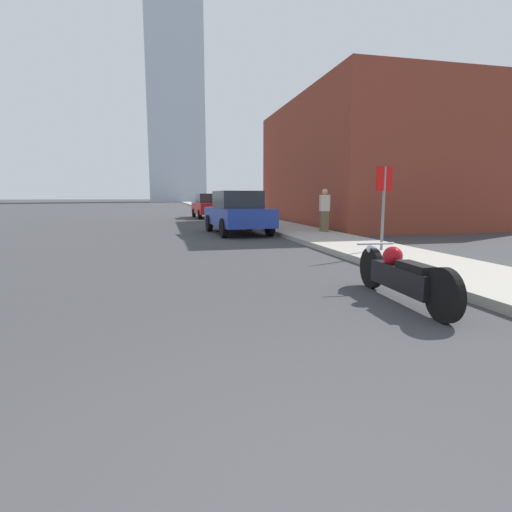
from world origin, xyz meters
TOP-DOWN VIEW (x-y plane):
  - sidewalk at (4.79, 40.00)m, footprint 2.30×240.00m
  - brick_storefront at (10.54, 18.98)m, footprint 8.81×13.06m
  - distant_tower at (3.24, 108.71)m, footprint 14.00×14.00m
  - motorcycle at (2.71, 3.61)m, footprint 0.62×2.53m
  - parked_car_blue at (2.33, 14.46)m, footprint 2.26×4.54m
  - parked_car_red at (2.51, 26.56)m, footprint 2.14×4.55m
  - stop_sign at (4.80, 7.70)m, footprint 0.57×0.26m
  - pedestrian at (5.45, 13.01)m, footprint 0.36×0.23m

SIDE VIEW (x-z plane):
  - sidewalk at x=4.79m, z-range 0.00..0.15m
  - motorcycle at x=2.71m, z-range 0.01..0.77m
  - parked_car_red at x=2.51m, z-range 0.00..1.66m
  - parked_car_blue at x=2.33m, z-range 0.01..1.71m
  - pedestrian at x=5.45m, z-range 0.17..1.79m
  - stop_sign at x=4.80m, z-range 0.53..2.59m
  - brick_storefront at x=10.54m, z-range 0.00..6.47m
  - distant_tower at x=3.24m, z-range 0.00..78.34m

